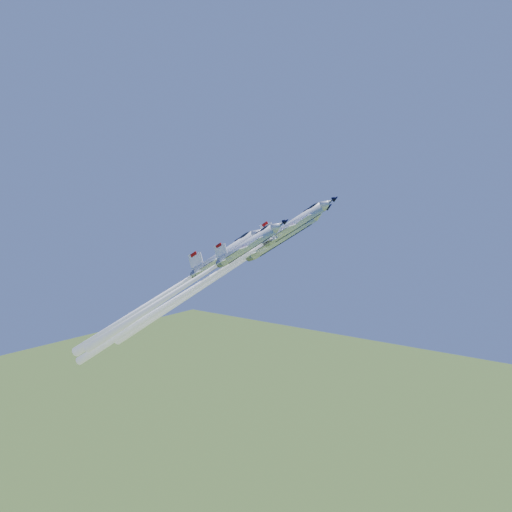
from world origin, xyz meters
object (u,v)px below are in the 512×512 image
Objects in this scene: jet_left at (219,276)px; jet_right at (183,287)px; jet_lead at (198,286)px; jet_slot at (169,292)px.

jet_left is 1.18× the size of jet_right.
jet_right is (4.65, -8.65, 1.35)m from jet_lead.
jet_left is at bearing 148.57° from jet_lead.
jet_lead reaches higher than jet_right.
jet_left is at bearing 130.68° from jet_slot.
jet_slot is at bearing -134.98° from jet_right.
jet_right is at bearing 45.02° from jet_slot.
jet_left is at bearing -179.48° from jet_right.
jet_lead is 1.23× the size of jet_slot.
jet_lead reaches higher than jet_left.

